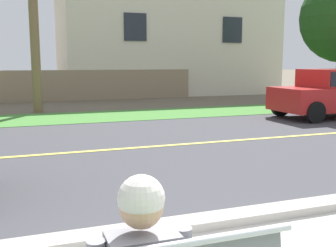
# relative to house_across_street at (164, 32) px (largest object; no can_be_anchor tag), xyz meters

# --- Properties ---
(ground_plane) EXTENTS (140.00, 140.00, 0.00)m
(ground_plane) POSITION_rel_house_across_street_xyz_m (-6.23, -12.77, -3.44)
(ground_plane) COLOR #665B4C
(curb_edge) EXTENTS (44.00, 0.30, 0.11)m
(curb_edge) POSITION_rel_house_across_street_xyz_m (-6.23, -18.42, -3.39)
(curb_edge) COLOR #ADA89E
(curb_edge) RESTS_ON ground_plane
(street_asphalt) EXTENTS (52.00, 8.00, 0.01)m
(street_asphalt) POSITION_rel_house_across_street_xyz_m (-6.23, -14.27, -3.44)
(street_asphalt) COLOR #424247
(street_asphalt) RESTS_ON ground_plane
(road_centre_line) EXTENTS (48.00, 0.14, 0.01)m
(road_centre_line) POSITION_rel_house_across_street_xyz_m (-6.23, -14.27, -3.43)
(road_centre_line) COLOR #E0CC4C
(road_centre_line) RESTS_ON ground_plane
(far_verge_grass) EXTENTS (48.00, 2.80, 0.02)m
(far_verge_grass) POSITION_rel_house_across_street_xyz_m (-6.23, -9.14, -3.43)
(far_verge_grass) COLOR #478438
(far_verge_grass) RESTS_ON ground_plane
(garden_wall) EXTENTS (13.00, 0.36, 1.40)m
(garden_wall) POSITION_rel_house_across_street_xyz_m (-6.42, -3.20, -2.74)
(garden_wall) COLOR gray
(garden_wall) RESTS_ON ground_plane
(house_across_street) EXTENTS (12.48, 6.91, 6.79)m
(house_across_street) POSITION_rel_house_across_street_xyz_m (0.00, 0.00, 0.00)
(house_across_street) COLOR beige
(house_across_street) RESTS_ON ground_plane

